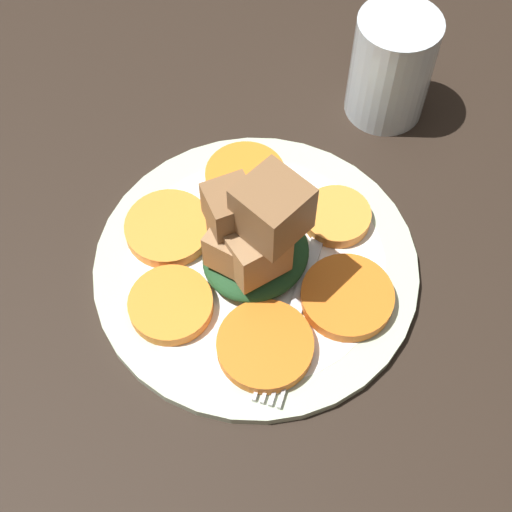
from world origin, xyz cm
name	(u,v)px	position (x,y,z in cm)	size (l,w,h in cm)	color
table_slab	(256,274)	(0.00, 0.00, 1.00)	(120.00, 120.00, 2.00)	black
plate	(256,265)	(0.00, 0.00, 2.52)	(27.93, 27.93, 1.05)	beige
carrot_slice_0	(265,346)	(-5.55, -5.88, 3.70)	(7.75, 7.75, 1.19)	orange
carrot_slice_1	(347,297)	(2.21, -8.07, 3.70)	(7.71, 7.71, 1.19)	orange
carrot_slice_2	(337,216)	(7.96, -2.45, 3.70)	(6.02, 6.02, 1.19)	orange
carrot_slice_3	(245,176)	(5.90, 6.52, 3.70)	(7.35, 7.35, 1.19)	orange
carrot_slice_4	(168,228)	(-2.76, 7.79, 3.70)	(7.59, 7.59, 1.19)	orange
carrot_slice_5	(171,305)	(-7.93, 2.30, 3.70)	(6.97, 6.97, 1.19)	orange
center_pile	(253,237)	(-0.40, -0.01, 7.61)	(9.52, 8.57, 11.78)	#1E4723
fork	(297,304)	(-0.85, -5.32, 3.30)	(17.97, 9.37, 0.40)	silver
water_glass	(391,67)	(22.53, 2.92, 7.41)	(7.76, 7.76, 10.81)	silver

